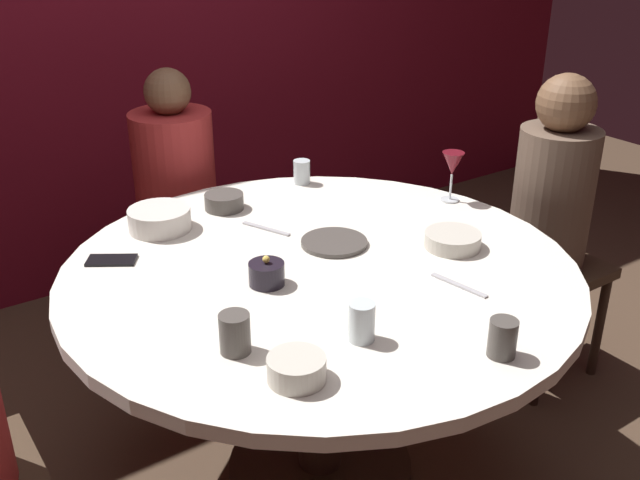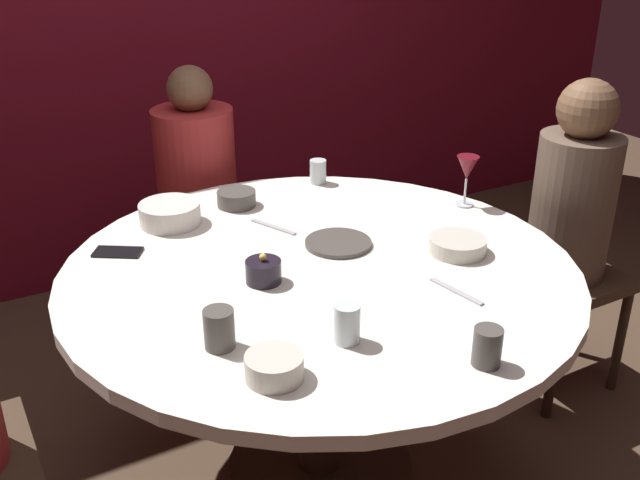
{
  "view_description": "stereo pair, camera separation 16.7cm",
  "coord_description": "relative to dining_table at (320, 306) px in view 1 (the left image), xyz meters",
  "views": [
    {
      "loc": [
        -1.07,
        -1.54,
        1.71
      ],
      "look_at": [
        0.0,
        0.0,
        0.83
      ],
      "focal_mm": 41.1,
      "sensor_mm": 36.0,
      "label": 1
    },
    {
      "loc": [
        -0.92,
        -1.63,
        1.71
      ],
      "look_at": [
        0.0,
        0.0,
        0.83
      ],
      "focal_mm": 41.1,
      "sensor_mm": 36.0,
      "label": 2
    }
  ],
  "objects": [
    {
      "name": "seated_diner_right",
      "position": [
        1.02,
        0.0,
        0.11
      ],
      "size": [
        0.4,
        0.4,
        1.18
      ],
      "rotation": [
        0.0,
        0.0,
        3.14
      ],
      "color": "#3F2D1E",
      "rests_on": "ground"
    },
    {
      "name": "bowl_serving_large",
      "position": [
        -0.28,
        0.5,
        0.17
      ],
      "size": [
        0.2,
        0.2,
        0.07
      ],
      "primitive_type": "cylinder",
      "color": "silver",
      "rests_on": "dining_table"
    },
    {
      "name": "candle_holder",
      "position": [
        -0.18,
        -0.01,
        0.17
      ],
      "size": [
        0.1,
        0.1,
        0.09
      ],
      "color": "black",
      "rests_on": "dining_table"
    },
    {
      "name": "knife_near_plate",
      "position": [
        -0.0,
        0.3,
        0.14
      ],
      "size": [
        0.08,
        0.17,
        0.01
      ],
      "primitive_type": "cube",
      "rotation": [
        0.0,
        0.0,
        0.39
      ],
      "color": "#B7B7BC",
      "rests_on": "dining_table"
    },
    {
      "name": "bowl_salad_center",
      "position": [
        0.4,
        -0.13,
        0.16
      ],
      "size": [
        0.17,
        0.17,
        0.05
      ],
      "primitive_type": "cylinder",
      "color": "beige",
      "rests_on": "dining_table"
    },
    {
      "name": "bowl_sauce_side",
      "position": [
        -0.36,
        -0.43,
        0.16
      ],
      "size": [
        0.13,
        0.13,
        0.06
      ],
      "primitive_type": "cylinder",
      "color": "beige",
      "rests_on": "dining_table"
    },
    {
      "name": "cup_center_front",
      "position": [
        -0.14,
        -0.38,
        0.18
      ],
      "size": [
        0.06,
        0.06,
        0.1
      ],
      "primitive_type": "cylinder",
      "color": "silver",
      "rests_on": "dining_table"
    },
    {
      "name": "fork_near_plate",
      "position": [
        0.24,
        -0.32,
        0.14
      ],
      "size": [
        0.04,
        0.18,
        0.01
      ],
      "primitive_type": "cube",
      "rotation": [
        0.0,
        0.0,
        0.16
      ],
      "color": "#B7B7BC",
      "rests_on": "dining_table"
    },
    {
      "name": "ground_plane",
      "position": [
        0.0,
        0.0,
        -0.62
      ],
      "size": [
        8.0,
        8.0,
        0.0
      ],
      "primitive_type": "plane",
      "color": "#4C3828"
    },
    {
      "name": "bowl_small_white",
      "position": [
        -0.03,
        0.53,
        0.16
      ],
      "size": [
        0.13,
        0.13,
        0.05
      ],
      "primitive_type": "cylinder",
      "color": "#4C4742",
      "rests_on": "dining_table"
    },
    {
      "name": "cup_near_candle",
      "position": [
        0.32,
        0.59,
        0.18
      ],
      "size": [
        0.06,
        0.06,
        0.09
      ],
      "primitive_type": "cylinder",
      "color": "silver",
      "rests_on": "dining_table"
    },
    {
      "name": "cup_by_right_diner",
      "position": [
        0.08,
        -0.61,
        0.18
      ],
      "size": [
        0.07,
        0.07,
        0.09
      ],
      "primitive_type": "cylinder",
      "color": "#4C4742",
      "rests_on": "dining_table"
    },
    {
      "name": "dinner_plate",
      "position": [
        0.11,
        0.09,
        0.14
      ],
      "size": [
        0.2,
        0.2,
        0.01
      ],
      "primitive_type": "cylinder",
      "color": "#4C4742",
      "rests_on": "dining_table"
    },
    {
      "name": "cup_by_left_diner",
      "position": [
        -0.41,
        -0.25,
        0.18
      ],
      "size": [
        0.07,
        0.07,
        0.1
      ],
      "primitive_type": "cylinder",
      "color": "#4C4742",
      "rests_on": "dining_table"
    },
    {
      "name": "seated_diner_back",
      "position": [
        0.0,
        1.0,
        0.09
      ],
      "size": [
        0.4,
        0.4,
        1.15
      ],
      "rotation": [
        0.0,
        0.0,
        4.71
      ],
      "color": "#3F2D1E",
      "rests_on": "ground"
    },
    {
      "name": "dining_table",
      "position": [
        0.0,
        0.0,
        0.0
      ],
      "size": [
        1.49,
        1.49,
        0.75
      ],
      "color": "silver",
      "rests_on": "ground"
    },
    {
      "name": "wine_glass",
      "position": [
        0.66,
        0.15,
        0.26
      ],
      "size": [
        0.08,
        0.08,
        0.18
      ],
      "color": "silver",
      "rests_on": "dining_table"
    },
    {
      "name": "cell_phone",
      "position": [
        -0.49,
        0.36,
        0.14
      ],
      "size": [
        0.16,
        0.14,
        0.01
      ],
      "primitive_type": "cube",
      "rotation": [
        0.0,
        0.0,
        0.99
      ],
      "color": "black",
      "rests_on": "dining_table"
    },
    {
      "name": "back_wall",
      "position": [
        0.0,
        1.73,
        0.68
      ],
      "size": [
        6.0,
        0.1,
        2.6
      ],
      "primitive_type": "cube",
      "color": "maroon",
      "rests_on": "ground"
    }
  ]
}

